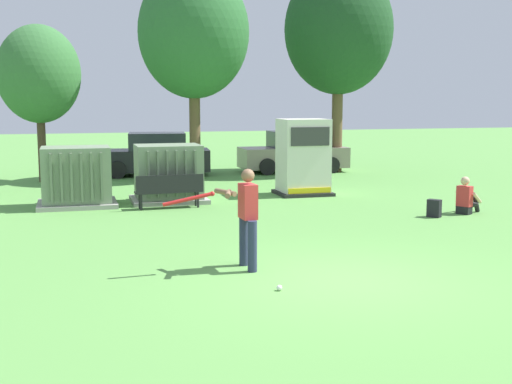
{
  "coord_description": "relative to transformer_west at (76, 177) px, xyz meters",
  "views": [
    {
      "loc": [
        -4.23,
        -9.93,
        2.95
      ],
      "look_at": [
        -0.52,
        3.5,
        1.0
      ],
      "focal_mm": 47.63,
      "sensor_mm": 36.0,
      "label": 1
    }
  ],
  "objects": [
    {
      "name": "tree_center_right",
      "position": [
        10.11,
        6.22,
        4.74
      ],
      "size": [
        4.22,
        4.22,
        8.06
      ],
      "color": "brown",
      "rests_on": "ground"
    },
    {
      "name": "ground_plane",
      "position": [
        4.07,
        -9.01,
        -0.79
      ],
      "size": [
        96.0,
        96.0,
        0.0
      ],
      "primitive_type": "plane",
      "color": "#5B9947"
    },
    {
      "name": "batter",
      "position": [
        2.71,
        -7.83,
        0.19
      ],
      "size": [
        1.61,
        0.72,
        1.74
      ],
      "color": "#282D4C",
      "rests_on": "ground"
    },
    {
      "name": "sports_ball",
      "position": [
        2.88,
        -9.28,
        -0.74
      ],
      "size": [
        0.09,
        0.09,
        0.09
      ],
      "primitive_type": "sphere",
      "color": "white",
      "rests_on": "ground"
    },
    {
      "name": "backpack",
      "position": [
        8.52,
        -4.12,
        -0.57
      ],
      "size": [
        0.37,
        0.37,
        0.44
      ],
      "color": "black",
      "rests_on": "ground"
    },
    {
      "name": "tree_center_left",
      "position": [
        4.32,
        5.72,
        4.46
      ],
      "size": [
        4.0,
        4.0,
        7.65
      ],
      "color": "brown",
      "rests_on": "ground"
    },
    {
      "name": "seated_spectator",
      "position": [
        9.57,
        -3.87,
        -0.41
      ],
      "size": [
        0.79,
        0.68,
        0.96
      ],
      "color": "black",
      "rests_on": "ground"
    },
    {
      "name": "tree_left",
      "position": [
        -1.08,
        5.89,
        2.94
      ],
      "size": [
        2.84,
        2.84,
        5.43
      ],
      "color": "#4C3828",
      "rests_on": "ground"
    },
    {
      "name": "transformer_west",
      "position": [
        0.0,
        0.0,
        0.0
      ],
      "size": [
        2.1,
        1.7,
        1.62
      ],
      "color": "#9E9B93",
      "rests_on": "ground"
    },
    {
      "name": "park_bench",
      "position": [
        2.37,
        -1.09,
        -0.25
      ],
      "size": [
        1.82,
        0.49,
        0.92
      ],
      "color": "black",
      "rests_on": "ground"
    },
    {
      "name": "transformer_mid_west",
      "position": [
        2.52,
        0.12,
        0.0
      ],
      "size": [
        2.1,
        1.7,
        1.62
      ],
      "color": "#9E9B93",
      "rests_on": "ground"
    },
    {
      "name": "generator_enclosure",
      "position": [
        6.69,
        0.49,
        0.35
      ],
      "size": [
        1.6,
        1.4,
        2.3
      ],
      "color": "#262626",
      "rests_on": "ground"
    },
    {
      "name": "parked_car_leftmost",
      "position": [
        2.94,
        6.83,
        -0.04
      ],
      "size": [
        4.37,
        2.28,
        1.62
      ],
      "color": "black",
      "rests_on": "ground"
    },
    {
      "name": "parked_car_left_of_center",
      "position": [
        8.46,
        6.62,
        -0.04
      ],
      "size": [
        4.22,
        1.96,
        1.62
      ],
      "color": "gray",
      "rests_on": "ground"
    }
  ]
}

